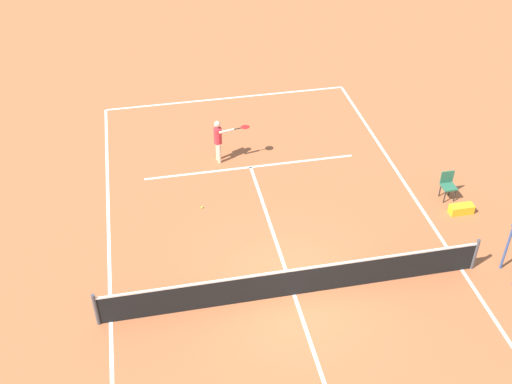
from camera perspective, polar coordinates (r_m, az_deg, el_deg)
name	(u,v)px	position (r m, az deg, el deg)	size (l,w,h in m)	color
ground_plane	(294,294)	(17.48, 3.46, -9.24)	(60.00, 60.00, 0.00)	#B76038
court_lines	(294,294)	(17.48, 3.46, -9.23)	(9.98, 22.71, 0.01)	white
tennis_net	(295,282)	(17.12, 3.52, -8.09)	(10.58, 0.10, 1.07)	#4C4C51
player_serving	(219,138)	(21.93, -3.33, 4.93)	(1.29, 0.45, 1.63)	beige
tennis_ball	(202,207)	(20.30, -4.91, -1.39)	(0.07, 0.07, 0.07)	#CCE033
courtside_chair_mid	(448,184)	(21.31, 16.98, 0.68)	(0.44, 0.46, 0.95)	#262626
equipment_bag	(461,209)	(21.00, 18.09, -1.48)	(0.76, 0.32, 0.30)	yellow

